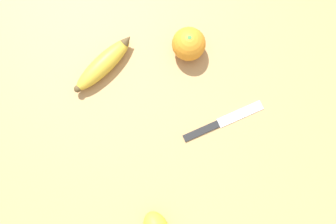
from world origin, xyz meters
TOP-DOWN VIEW (x-y plane):
  - ground_plane at (0.00, 0.00)m, footprint 3.00×3.00m
  - banana at (0.14, 0.12)m, footprint 0.11×0.17m
  - orange at (0.11, -0.08)m, footprint 0.08×0.08m
  - paring_knife at (-0.08, -0.09)m, footprint 0.03×0.20m

SIDE VIEW (x-z plane):
  - ground_plane at x=0.00m, z-range 0.00..0.00m
  - paring_knife at x=-0.08m, z-range 0.00..0.01m
  - banana at x=0.14m, z-range 0.00..0.04m
  - orange at x=0.11m, z-range 0.00..0.08m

